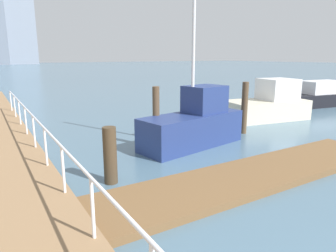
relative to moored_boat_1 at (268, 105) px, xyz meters
name	(u,v)px	position (x,y,z in m)	size (l,w,h in m)	color
ground_plane	(68,110)	(-8.53, 8.29, -0.78)	(300.00, 300.00, 0.00)	slate
floating_dock	(252,175)	(-6.86, -5.45, -0.69)	(10.33, 2.00, 0.18)	brown
boardwalk_railing	(62,155)	(-11.68, -4.57, 0.48)	(0.06, 24.13, 1.08)	white
dock_piling_0	(156,118)	(-7.67, -1.48, 0.34)	(0.25, 0.25, 2.25)	brown
dock_piling_1	(110,155)	(-10.30, -3.70, -0.02)	(0.36, 0.36, 1.53)	#473826
dock_piling_2	(244,108)	(-3.36, -1.58, 0.34)	(0.27, 0.27, 2.24)	brown
moored_boat_1	(268,105)	(0.00, 0.00, 0.00)	(4.67, 2.72, 2.14)	beige
moored_boat_3	(194,124)	(-6.31, -1.98, 0.06)	(4.39, 2.15, 6.78)	navy
moored_boat_4	(315,96)	(6.25, 1.46, -0.15)	(6.79, 2.97, 1.67)	black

